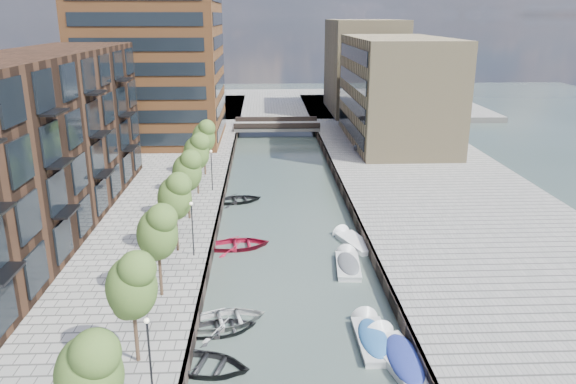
{
  "coord_description": "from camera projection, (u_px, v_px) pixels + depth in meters",
  "views": [
    {
      "loc": [
        -1.95,
        -13.94,
        17.77
      ],
      "look_at": [
        0.0,
        31.17,
        3.5
      ],
      "focal_mm": 35.0,
      "sensor_mm": 36.0,
      "label": 1
    }
  ],
  "objects": [
    {
      "name": "sloop_4",
      "position": [
        238.0,
        202.0,
        55.8
      ],
      "size": [
        5.36,
        4.36,
        0.98
      ],
      "primitive_type": "imported",
      "rotation": [
        0.0,
        0.0,
        1.8
      ],
      "color": "black",
      "rests_on": "ground"
    },
    {
      "name": "sloop_1",
      "position": [
        205.0,
        370.0,
        29.43
      ],
      "size": [
        5.64,
        4.65,
        1.02
      ],
      "primitive_type": "imported",
      "rotation": [
        0.0,
        0.0,
        1.31
      ],
      "color": "black",
      "rests_on": "ground"
    },
    {
      "name": "lamp_0",
      "position": [
        149.0,
        350.0,
        24.98
      ],
      "size": [
        0.24,
        0.24,
        4.12
      ],
      "color": "black",
      "rests_on": "quay_left"
    },
    {
      "name": "motorboat_4",
      "position": [
        348.0,
        264.0,
        41.48
      ],
      "size": [
        2.05,
        4.95,
        1.61
      ],
      "color": "silver",
      "rests_on": "ground"
    },
    {
      "name": "car",
      "position": [
        361.0,
        144.0,
        73.7
      ],
      "size": [
        2.51,
        3.71,
        1.17
      ],
      "primitive_type": "imported",
      "rotation": [
        0.0,
        0.0,
        -0.36
      ],
      "color": "#A2A3A7",
      "rests_on": "quay_right"
    },
    {
      "name": "sloop_0",
      "position": [
        222.0,
        332.0,
        32.97
      ],
      "size": [
        4.72,
        3.8,
        0.87
      ],
      "primitive_type": "imported",
      "rotation": [
        0.0,
        0.0,
        1.78
      ],
      "color": "black",
      "rests_on": "ground"
    },
    {
      "name": "apartment_block",
      "position": [
        35.0,
        145.0,
        44.06
      ],
      "size": [
        8.0,
        38.0,
        14.0
      ],
      "primitive_type": "cube",
      "color": "black",
      "rests_on": "quay_left"
    },
    {
      "name": "tree_3",
      "position": [
        174.0,
        195.0,
        40.58
      ],
      "size": [
        2.5,
        2.5,
        5.95
      ],
      "color": "#382619",
      "rests_on": "quay_left"
    },
    {
      "name": "quay_right",
      "position": [
        440.0,
        192.0,
        57.33
      ],
      "size": [
        20.0,
        140.0,
        1.0
      ],
      "primitive_type": "cube",
      "color": "gray",
      "rests_on": "ground"
    },
    {
      "name": "sloop_2",
      "position": [
        239.0,
        248.0,
        44.86
      ],
      "size": [
        5.4,
        4.2,
        1.02
      ],
      "primitive_type": "imported",
      "rotation": [
        0.0,
        0.0,
        1.71
      ],
      "color": "maroon",
      "rests_on": "ground"
    },
    {
      "name": "far_closure",
      "position": [
        273.0,
        104.0,
        113.83
      ],
      "size": [
        80.0,
        40.0,
        1.0
      ],
      "primitive_type": "cube",
      "color": "gray",
      "rests_on": "ground"
    },
    {
      "name": "tan_block_far",
      "position": [
        363.0,
        66.0,
        100.5
      ],
      "size": [
        12.0,
        20.0,
        16.0
      ],
      "primitive_type": "cube",
      "color": "#99845D",
      "rests_on": "quay_right"
    },
    {
      "name": "motorboat_0",
      "position": [
        399.0,
        357.0,
        30.07
      ],
      "size": [
        3.32,
        6.05,
        1.91
      ],
      "color": "silver",
      "rests_on": "ground"
    },
    {
      "name": "tan_block_near",
      "position": [
        396.0,
        91.0,
        76.03
      ],
      "size": [
        12.0,
        25.0,
        14.0
      ],
      "primitive_type": "cube",
      "color": "#99845D",
      "rests_on": "quay_right"
    },
    {
      "name": "motorboat_3",
      "position": [
        371.0,
        337.0,
        32.06
      ],
      "size": [
        1.81,
        5.06,
        1.68
      ],
      "color": "beige",
      "rests_on": "ground"
    },
    {
      "name": "lamp_1",
      "position": [
        192.0,
        223.0,
        40.22
      ],
      "size": [
        0.24,
        0.24,
        4.12
      ],
      "color": "black",
      "rests_on": "quay_left"
    },
    {
      "name": "quay_wall_right",
      "position": [
        344.0,
        193.0,
        56.92
      ],
      "size": [
        0.25,
        140.0,
        1.0
      ],
      "primitive_type": "cube",
      "color": "#332823",
      "rests_on": "ground"
    },
    {
      "name": "quay_wall_left",
      "position": [
        224.0,
        195.0,
        56.42
      ],
      "size": [
        0.25,
        140.0,
        1.0
      ],
      "primitive_type": "cube",
      "color": "#332823",
      "rests_on": "ground"
    },
    {
      "name": "motorboat_2",
      "position": [
        352.0,
        241.0,
        45.88
      ],
      "size": [
        3.3,
        5.1,
        1.61
      ],
      "color": "white",
      "rests_on": "ground"
    },
    {
      "name": "water",
      "position": [
        284.0,
        199.0,
        56.82
      ],
      "size": [
        300.0,
        300.0,
        0.0
      ],
      "primitive_type": "plane",
      "color": "#38473F",
      "rests_on": "ground"
    },
    {
      "name": "lamp_2",
      "position": [
        212.0,
        166.0,
        55.47
      ],
      "size": [
        0.24,
        0.24,
        4.12
      ],
      "color": "black",
      "rests_on": "quay_left"
    },
    {
      "name": "sloop_3",
      "position": [
        226.0,
        324.0,
        33.8
      ],
      "size": [
        5.72,
        4.73,
        1.03
      ],
      "primitive_type": "imported",
      "rotation": [
        0.0,
        0.0,
        1.84
      ],
      "color": "#B4B4B2",
      "rests_on": "ground"
    },
    {
      "name": "tree_2",
      "position": [
        157.0,
        231.0,
        33.91
      ],
      "size": [
        2.5,
        2.5,
        5.95
      ],
      "color": "#382619",
      "rests_on": "quay_left"
    },
    {
      "name": "tree_1",
      "position": [
        131.0,
        284.0,
        27.25
      ],
      "size": [
        2.5,
        2.5,
        5.95
      ],
      "color": "#382619",
      "rests_on": "quay_left"
    },
    {
      "name": "tree_5",
      "position": [
        196.0,
        151.0,
        53.92
      ],
      "size": [
        2.5,
        2.5,
        5.95
      ],
      "color": "#382619",
      "rests_on": "quay_left"
    },
    {
      "name": "bridge",
      "position": [
        277.0,
        126.0,
        86.89
      ],
      "size": [
        13.0,
        6.0,
        1.3
      ],
      "color": "gray",
      "rests_on": "ground"
    },
    {
      "name": "tree_6",
      "position": [
        204.0,
        136.0,
        60.59
      ],
      "size": [
        2.5,
        2.5,
        5.95
      ],
      "color": "#382619",
      "rests_on": "quay_left"
    },
    {
      "name": "tower",
      "position": [
        150.0,
        29.0,
        75.12
      ],
      "size": [
        18.0,
        18.0,
        30.0
      ],
      "primitive_type": "cube",
      "color": "brown",
      "rests_on": "quay_left"
    },
    {
      "name": "tree_4",
      "position": [
        187.0,
        170.0,
        47.25
      ],
      "size": [
        2.5,
        2.5,
        5.95
      ],
      "color": "#382619",
      "rests_on": "quay_left"
    },
    {
      "name": "tree_0",
      "position": [
        89.0,
        371.0,
        20.58
      ],
      "size": [
        2.5,
        2.5,
        5.95
      ],
      "color": "#382619",
      "rests_on": "quay_left"
    }
  ]
}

